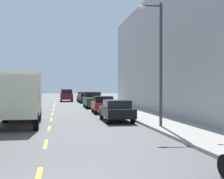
{
  "coord_description": "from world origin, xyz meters",
  "views": [
    {
      "loc": [
        0.51,
        -6.34,
        2.3
      ],
      "look_at": [
        6.14,
        27.6,
        2.04
      ],
      "focal_mm": 51.96,
      "sensor_mm": 36.0,
      "label": 1
    }
  ],
  "objects_px": {
    "parked_sedan_silver": "(17,100)",
    "parked_sedan_black": "(116,110)",
    "street_lamp": "(158,55)",
    "moving_burgundy_sedan": "(66,95)",
    "parked_sedan_charcoal": "(85,98)",
    "parked_hatchback_red": "(103,104)",
    "parked_wagon_teal": "(8,102)",
    "delivery_box_truck": "(20,95)",
    "parked_wagon_champagne": "(27,97)",
    "parked_wagon_orange": "(83,96)",
    "parked_pickup_forest": "(93,100)"
  },
  "relations": [
    {
      "from": "parked_wagon_teal",
      "to": "parked_hatchback_red",
      "type": "bearing_deg",
      "value": -28.32
    },
    {
      "from": "parked_wagon_champagne",
      "to": "parked_pickup_forest",
      "type": "xyz_separation_m",
      "value": [
        8.65,
        -14.84,
        0.02
      ]
    },
    {
      "from": "parked_wagon_champagne",
      "to": "parked_wagon_orange",
      "type": "distance_m",
      "value": 8.77
    },
    {
      "from": "parked_wagon_orange",
      "to": "parked_hatchback_red",
      "type": "relative_size",
      "value": 1.17
    },
    {
      "from": "parked_sedan_black",
      "to": "moving_burgundy_sedan",
      "type": "distance_m",
      "value": 31.3
    },
    {
      "from": "parked_wagon_teal",
      "to": "parked_sedan_silver",
      "type": "xyz_separation_m",
      "value": [
        0.07,
        6.75,
        -0.05
      ]
    },
    {
      "from": "parked_sedan_charcoal",
      "to": "parked_sedan_black",
      "type": "bearing_deg",
      "value": -90.07
    },
    {
      "from": "street_lamp",
      "to": "moving_burgundy_sedan",
      "type": "height_order",
      "value": "street_lamp"
    },
    {
      "from": "parked_sedan_silver",
      "to": "parked_sedan_charcoal",
      "type": "xyz_separation_m",
      "value": [
        8.73,
        7.01,
        0.0
      ]
    },
    {
      "from": "parked_sedan_silver",
      "to": "parked_hatchback_red",
      "type": "xyz_separation_m",
      "value": [
        8.73,
        -11.49,
        0.01
      ]
    },
    {
      "from": "street_lamp",
      "to": "parked_sedan_black",
      "type": "height_order",
      "value": "street_lamp"
    },
    {
      "from": "parked_wagon_orange",
      "to": "parked_sedan_charcoal",
      "type": "distance_m",
      "value": 5.75
    },
    {
      "from": "parked_pickup_forest",
      "to": "moving_burgundy_sedan",
      "type": "height_order",
      "value": "moving_burgundy_sedan"
    },
    {
      "from": "parked_wagon_teal",
      "to": "parked_wagon_champagne",
      "type": "distance_m",
      "value": 18.1
    },
    {
      "from": "street_lamp",
      "to": "parked_sedan_black",
      "type": "xyz_separation_m",
      "value": [
        -1.58,
        4.24,
        -3.32
      ]
    },
    {
      "from": "delivery_box_truck",
      "to": "parked_wagon_teal",
      "type": "distance_m",
      "value": 12.9
    },
    {
      "from": "parked_wagon_champagne",
      "to": "parked_sedan_charcoal",
      "type": "relative_size",
      "value": 1.04
    },
    {
      "from": "parked_pickup_forest",
      "to": "parked_sedan_black",
      "type": "height_order",
      "value": "parked_pickup_forest"
    },
    {
      "from": "street_lamp",
      "to": "parked_pickup_forest",
      "type": "relative_size",
      "value": 1.28
    },
    {
      "from": "parked_wagon_champagne",
      "to": "moving_burgundy_sedan",
      "type": "relative_size",
      "value": 0.98
    },
    {
      "from": "parked_wagon_teal",
      "to": "parked_wagon_orange",
      "type": "bearing_deg",
      "value": 65.66
    },
    {
      "from": "street_lamp",
      "to": "parked_wagon_orange",
      "type": "height_order",
      "value": "street_lamp"
    },
    {
      "from": "street_lamp",
      "to": "parked_pickup_forest",
      "type": "xyz_separation_m",
      "value": [
        -1.54,
        19.22,
        -3.25
      ]
    },
    {
      "from": "parked_wagon_teal",
      "to": "street_lamp",
      "type": "bearing_deg",
      "value": -57.04
    },
    {
      "from": "moving_burgundy_sedan",
      "to": "parked_hatchback_red",
      "type": "bearing_deg",
      "value": -83.88
    },
    {
      "from": "delivery_box_truck",
      "to": "parked_pickup_forest",
      "type": "distance_m",
      "value": 17.06
    },
    {
      "from": "parked_wagon_teal",
      "to": "parked_hatchback_red",
      "type": "distance_m",
      "value": 10.0
    },
    {
      "from": "parked_wagon_champagne",
      "to": "moving_burgundy_sedan",
      "type": "distance_m",
      "value": 6.2
    },
    {
      "from": "parked_wagon_champagne",
      "to": "parked_pickup_forest",
      "type": "distance_m",
      "value": 17.18
    },
    {
      "from": "parked_wagon_teal",
      "to": "parked_wagon_champagne",
      "type": "height_order",
      "value": "same"
    },
    {
      "from": "parked_pickup_forest",
      "to": "street_lamp",
      "type": "bearing_deg",
      "value": -85.43
    },
    {
      "from": "street_lamp",
      "to": "parked_hatchback_red",
      "type": "xyz_separation_m",
      "value": [
        -1.55,
        11.22,
        -3.32
      ]
    },
    {
      "from": "parked_hatchback_red",
      "to": "moving_burgundy_sedan",
      "type": "distance_m",
      "value": 24.36
    },
    {
      "from": "parked_wagon_champagne",
      "to": "parked_sedan_black",
      "type": "relative_size",
      "value": 1.05
    },
    {
      "from": "parked_wagon_orange",
      "to": "street_lamp",
      "type": "bearing_deg",
      "value": -87.53
    },
    {
      "from": "parked_sedan_silver",
      "to": "parked_sedan_black",
      "type": "xyz_separation_m",
      "value": [
        8.7,
        -18.47,
        0.0
      ]
    },
    {
      "from": "parked_wagon_orange",
      "to": "moving_burgundy_sedan",
      "type": "bearing_deg",
      "value": -179.33
    },
    {
      "from": "parked_sedan_charcoal",
      "to": "parked_hatchback_red",
      "type": "bearing_deg",
      "value": -89.99
    },
    {
      "from": "parked_pickup_forest",
      "to": "parked_sedan_black",
      "type": "bearing_deg",
      "value": -90.18
    },
    {
      "from": "parked_wagon_teal",
      "to": "parked_sedan_charcoal",
      "type": "height_order",
      "value": "parked_wagon_teal"
    },
    {
      "from": "parked_wagon_champagne",
      "to": "parked_wagon_teal",
      "type": "bearing_deg",
      "value": -90.52
    },
    {
      "from": "delivery_box_truck",
      "to": "parked_wagon_champagne",
      "type": "xyz_separation_m",
      "value": [
        -2.43,
        30.69,
        -1.03
      ]
    },
    {
      "from": "parked_wagon_champagne",
      "to": "parked_sedan_silver",
      "type": "distance_m",
      "value": 11.35
    },
    {
      "from": "parked_sedan_charcoal",
      "to": "parked_sedan_black",
      "type": "relative_size",
      "value": 1.01
    },
    {
      "from": "delivery_box_truck",
      "to": "parked_sedan_charcoal",
      "type": "distance_m",
      "value": 27.09
    },
    {
      "from": "street_lamp",
      "to": "moving_burgundy_sedan",
      "type": "relative_size",
      "value": 1.41
    },
    {
      "from": "parked_wagon_champagne",
      "to": "parked_sedan_silver",
      "type": "height_order",
      "value": "parked_wagon_champagne"
    },
    {
      "from": "delivery_box_truck",
      "to": "parked_sedan_silver",
      "type": "xyz_separation_m",
      "value": [
        -2.53,
        19.34,
        -1.08
      ]
    },
    {
      "from": "parked_wagon_teal",
      "to": "parked_sedan_silver",
      "type": "distance_m",
      "value": 6.75
    },
    {
      "from": "parked_sedan_charcoal",
      "to": "moving_burgundy_sedan",
      "type": "distance_m",
      "value": 6.29
    }
  ]
}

